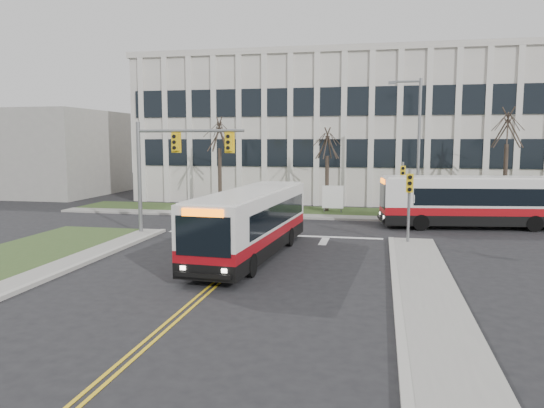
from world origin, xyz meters
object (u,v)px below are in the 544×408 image
Objects in this scene: bus_cross at (478,203)px; bus_main at (251,224)px; directory_sign at (333,197)px; streetlight at (416,140)px.

bus_main is at bearing -55.77° from bus_cross.
bus_main is (-2.33, -14.78, 0.29)m from directory_sign.
directory_sign is at bearing 85.03° from bus_main.
streetlight is at bearing 63.74° from bus_main.
streetlight is 16.04m from bus_main.
streetlight is 6.01m from bus_cross.
bus_cross is (3.49, -3.21, -3.69)m from streetlight.
streetlight is 4.60× the size of directory_sign.
bus_main is 0.97× the size of bus_cross.
streetlight is 0.82× the size of bus_cross.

